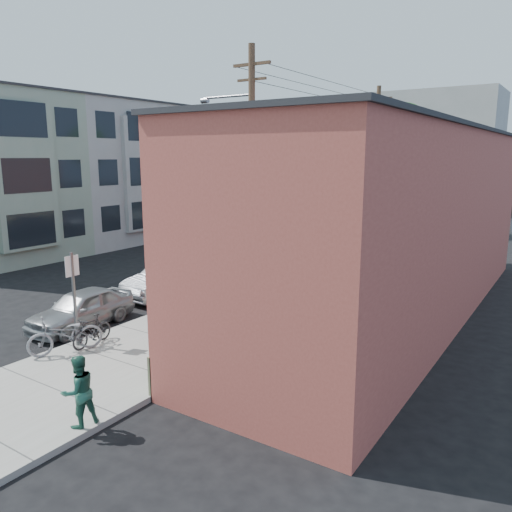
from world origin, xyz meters
The scene contains 26 objects.
ground centered at (0.00, 0.00, 0.00)m, with size 120.00×120.00×0.00m, color black.
sidewalk centered at (4.25, 11.00, 0.07)m, with size 4.50×58.00×0.15m, color gray.
cafe_building centered at (8.99, 4.99, 3.30)m, with size 6.60×20.20×6.61m.
apartment_row centered at (-11.85, 14.00, 4.50)m, with size 6.30×32.00×9.00m.
end_cap_building centered at (-2.00, 42.00, 6.00)m, with size 18.00×8.00×12.00m, color #A1A19C.
sign_post centered at (2.35, -3.86, 1.83)m, with size 0.07×0.45×2.80m.
parking_meter_near centered at (2.25, -0.10, 0.98)m, with size 0.14×0.14×1.24m.
parking_meter_far centered at (2.25, 10.30, 0.98)m, with size 0.14×0.14×1.24m.
utility_pole_near centered at (2.39, 5.31, 5.41)m, with size 3.57×0.28×10.00m.
utility_pole_far centered at (2.45, 20.28, 5.34)m, with size 1.80×0.28×10.00m.
tree_bare centered at (2.80, 6.36, 2.92)m, with size 0.24×0.24×5.54m.
tree_leafy_mid centered at (2.80, 15.21, 6.43)m, with size 3.34×3.34×7.98m.
tree_leafy_far centered at (2.80, 24.32, 7.15)m, with size 4.55×4.55×9.29m.
patio_chair_a centered at (6.01, -1.48, 0.59)m, with size 0.50×0.50×0.88m, color #12431F, non-canonical shape.
patio_chair_b centered at (5.92, -2.69, 0.59)m, with size 0.50×0.50×0.88m, color #12431F, non-canonical shape.
patron_grey centered at (6.13, -4.09, 1.12)m, with size 0.71×0.47×1.95m, color gray.
patron_green centered at (6.20, -6.71, 0.91)m, with size 0.74×0.58×1.53m, color #27614B.
cyclist centered at (3.35, -0.46, 0.96)m, with size 1.05×0.60×1.62m, color maroon.
cyclist_bike centered at (3.35, -0.46, 0.65)m, with size 0.67×1.92×1.01m, color black.
parked_bike_a centered at (2.75, -3.63, 0.60)m, with size 0.43×1.51×0.91m, color black.
parked_bike_b centered at (2.60, -4.42, 0.69)m, with size 0.72×2.06×1.08m, color slate.
car_0 centered at (0.80, -2.49, 0.65)m, with size 1.53×3.80×1.29m, color #999DA0.
car_1 centered at (0.57, 2.07, 0.71)m, with size 1.51×4.32×1.42m, color #9A9BA1.
car_2 centered at (0.80, 7.28, 0.74)m, with size 2.07×5.09×1.48m, color black.
car_3 centered at (0.80, 13.34, 0.84)m, with size 2.79×6.04×1.68m, color #9FA0A6.
bus centered at (-3.14, 25.98, 1.64)m, with size 2.76×11.78×3.28m, color white.
Camera 1 is at (14.47, -12.64, 5.66)m, focal length 35.00 mm.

